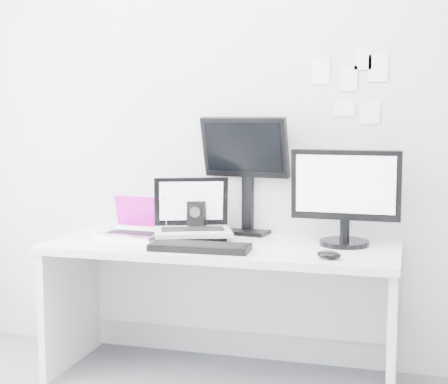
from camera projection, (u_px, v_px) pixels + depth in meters
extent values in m
plane|color=silver|center=(238.00, 122.00, 3.72)|extent=(3.60, 0.00, 3.60)
cube|color=silver|center=(221.00, 312.00, 3.50)|extent=(1.80, 0.70, 0.73)
cube|color=silver|center=(131.00, 215.00, 3.63)|extent=(0.35, 0.28, 0.24)
cube|color=black|center=(198.00, 218.00, 3.69)|extent=(0.13, 0.13, 0.19)
cube|color=silver|center=(193.00, 209.00, 3.53)|extent=(0.49, 0.44, 0.33)
cube|color=black|center=(246.00, 174.00, 3.70)|extent=(0.51, 0.25, 0.67)
cube|color=black|center=(345.00, 196.00, 3.38)|extent=(0.56, 0.26, 0.50)
cube|color=black|center=(200.00, 247.00, 3.28)|extent=(0.50, 0.19, 0.03)
ellipsoid|color=black|center=(329.00, 255.00, 3.09)|extent=(0.14, 0.11, 0.04)
cube|color=white|center=(320.00, 71.00, 3.57)|extent=(0.10, 0.00, 0.14)
cube|color=white|center=(349.00, 78.00, 3.53)|extent=(0.09, 0.00, 0.13)
cube|color=white|center=(378.00, 68.00, 3.49)|extent=(0.10, 0.00, 0.14)
cube|color=white|center=(344.00, 109.00, 3.56)|extent=(0.11, 0.00, 0.08)
cube|color=white|center=(370.00, 113.00, 3.52)|extent=(0.10, 0.00, 0.11)
cube|color=white|center=(363.00, 59.00, 3.50)|extent=(0.09, 0.00, 0.11)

